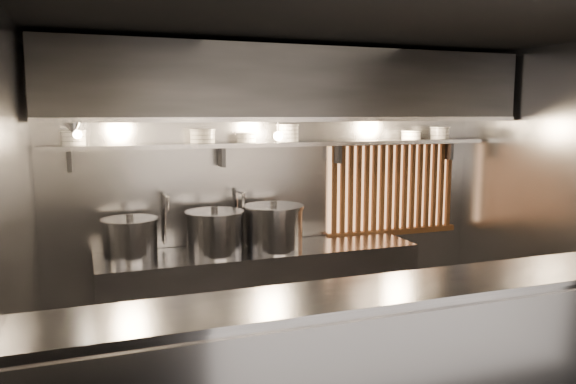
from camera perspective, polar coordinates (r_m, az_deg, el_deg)
ceiling at (r=4.28m, az=5.82°, el=16.40°), size 4.50×4.50×0.00m
wall_back at (r=5.67m, az=-1.04°, el=0.16°), size 4.50×0.00×4.50m
wall_left at (r=3.91m, az=-25.80°, el=-4.18°), size 0.00×3.00×3.00m
wall_right at (r=5.65m, az=26.60°, el=-0.72°), size 0.00×3.00×3.00m
serving_counter at (r=3.75m, az=12.06°, el=-17.48°), size 4.50×0.56×1.13m
cooking_bench at (r=5.45m, az=-2.74°, el=-10.44°), size 3.00×0.70×0.90m
bowl_shelf at (r=5.46m, az=-0.42°, el=4.92°), size 4.40×0.34×0.04m
exhaust_hood at (r=5.25m, az=0.40°, el=10.74°), size 4.40×0.81×0.65m
wood_screen at (r=6.18m, az=10.58°, el=0.47°), size 1.56×0.09×1.04m
faucet_left at (r=5.29m, az=-12.39°, el=-1.61°), size 0.04×0.30×0.50m
faucet_right at (r=5.43m, az=-5.06°, el=-1.22°), size 0.04×0.30×0.50m
heat_lamp at (r=4.66m, az=-20.98°, el=6.19°), size 0.25×0.35×0.20m
pendant_bulb at (r=5.31m, az=-1.01°, el=5.71°), size 0.09×0.09×0.19m
stock_pot_left at (r=5.14m, az=-7.43°, el=-4.10°), size 0.61×0.61×0.44m
stock_pot_mid at (r=5.11m, az=-15.72°, el=-4.61°), size 0.61×0.61×0.41m
stock_pot_right at (r=5.28m, az=-1.46°, el=-3.59°), size 0.64×0.64×0.46m
bowl_stack_0 at (r=5.13m, az=-20.98°, el=5.17°), size 0.21×0.21×0.13m
bowl_stack_1 at (r=5.24m, az=-8.68°, el=5.64°), size 0.24×0.24×0.13m
bowl_stack_2 at (r=5.34m, az=-4.26°, el=5.55°), size 0.20×0.20×0.09m
bowl_stack_3 at (r=5.47m, az=-0.04°, el=6.02°), size 0.23×0.23×0.17m
bowl_stack_4 at (r=6.09m, az=12.40°, el=5.67°), size 0.22×0.22×0.09m
bowl_stack_5 at (r=6.29m, az=15.17°, el=5.82°), size 0.21×0.21×0.13m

